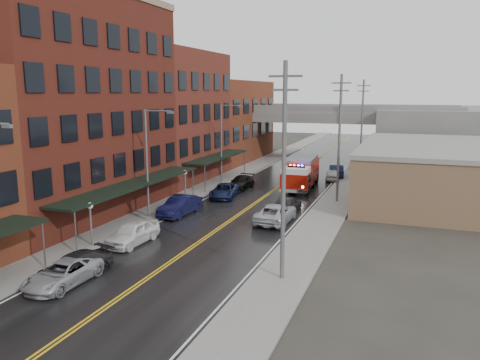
% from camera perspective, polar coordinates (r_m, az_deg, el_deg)
% --- Properties ---
extents(road, '(11.00, 160.00, 0.02)m').
position_cam_1_polar(road, '(42.61, 1.05, -3.42)').
color(road, black).
rests_on(road, ground).
extents(sidewalk_left, '(3.00, 160.00, 0.15)m').
position_cam_1_polar(sidewalk_left, '(45.45, -7.68, -2.53)').
color(sidewalk_left, slate).
rests_on(sidewalk_left, ground).
extents(sidewalk_right, '(3.00, 160.00, 0.15)m').
position_cam_1_polar(sidewalk_right, '(40.86, 10.79, -4.13)').
color(sidewalk_right, slate).
rests_on(sidewalk_right, ground).
extents(curb_left, '(0.30, 160.00, 0.15)m').
position_cam_1_polar(curb_left, '(44.72, -5.81, -2.71)').
color(curb_left, gray).
rests_on(curb_left, ground).
extents(curb_right, '(0.30, 160.00, 0.15)m').
position_cam_1_polar(curb_right, '(41.15, 8.52, -3.96)').
color(curb_right, gray).
rests_on(curb_right, ground).
extents(brick_building_b, '(9.00, 20.00, 18.00)m').
position_cam_1_polar(brick_building_b, '(41.83, -19.93, 8.15)').
color(brick_building_b, '#4D1D14').
rests_on(brick_building_b, ground).
extents(brick_building_c, '(9.00, 15.00, 15.00)m').
position_cam_1_polar(brick_building_c, '(56.42, -8.29, 7.64)').
color(brick_building_c, '#5A281B').
rests_on(brick_building_c, ground).
extents(brick_building_far, '(9.00, 20.00, 12.00)m').
position_cam_1_polar(brick_building_far, '(72.35, -1.61, 7.21)').
color(brick_building_far, brown).
rests_on(brick_building_far, ground).
extents(tan_building, '(14.00, 22.00, 5.00)m').
position_cam_1_polar(tan_building, '(49.73, 22.78, 0.72)').
color(tan_building, '#856147').
rests_on(tan_building, ground).
extents(right_far_block, '(18.00, 30.00, 8.00)m').
position_cam_1_polar(right_far_block, '(79.42, 23.47, 5.20)').
color(right_far_block, slate).
rests_on(right_far_block, ground).
extents(awning_1, '(2.60, 18.00, 3.09)m').
position_cam_1_polar(awning_1, '(39.04, -12.83, -0.51)').
color(awning_1, black).
rests_on(awning_1, ground).
extents(awning_2, '(2.60, 13.00, 3.09)m').
position_cam_1_polar(awning_2, '(54.33, -2.76, 2.84)').
color(awning_2, black).
rests_on(awning_2, ground).
extents(globe_lamp_1, '(0.44, 0.44, 3.12)m').
position_cam_1_polar(globe_lamp_1, '(33.02, -17.79, -4.00)').
color(globe_lamp_1, '#59595B').
rests_on(globe_lamp_1, ground).
extents(globe_lamp_2, '(0.44, 0.44, 3.12)m').
position_cam_1_polar(globe_lamp_2, '(44.58, -6.73, 0.17)').
color(globe_lamp_2, '#59595B').
rests_on(globe_lamp_2, ground).
extents(street_lamp_1, '(2.64, 0.22, 9.00)m').
position_cam_1_polar(street_lamp_1, '(39.02, -11.00, 2.82)').
color(street_lamp_1, '#59595B').
rests_on(street_lamp_1, ground).
extents(street_lamp_2, '(2.64, 0.22, 9.00)m').
position_cam_1_polar(street_lamp_2, '(53.26, -2.06, 5.07)').
color(street_lamp_2, '#59595B').
rests_on(street_lamp_2, ground).
extents(utility_pole_0, '(1.80, 0.24, 12.00)m').
position_cam_1_polar(utility_pole_0, '(25.20, 5.36, 1.30)').
color(utility_pole_0, '#59595B').
rests_on(utility_pole_0, ground).
extents(utility_pole_1, '(1.80, 0.24, 12.00)m').
position_cam_1_polar(utility_pole_1, '(44.68, 12.02, 5.21)').
color(utility_pole_1, '#59595B').
rests_on(utility_pole_1, ground).
extents(utility_pole_2, '(1.80, 0.24, 12.00)m').
position_cam_1_polar(utility_pole_2, '(64.48, 14.64, 6.71)').
color(utility_pole_2, '#59595B').
rests_on(utility_pole_2, ground).
extents(overpass, '(40.00, 10.00, 7.50)m').
position_cam_1_polar(overpass, '(72.46, 9.48, 7.06)').
color(overpass, slate).
rests_on(overpass, ground).
extents(fire_truck, '(3.97, 9.02, 3.24)m').
position_cam_1_polar(fire_truck, '(51.28, 7.43, 0.90)').
color(fire_truck, '#911106').
rests_on(fire_truck, ground).
extents(parked_car_left_2, '(2.29, 4.82, 1.33)m').
position_cam_1_polar(parked_car_left_2, '(27.69, -20.77, -10.61)').
color(parked_car_left_2, '#A2A4AA').
rests_on(parked_car_left_2, ground).
extents(parked_car_left_3, '(2.98, 5.01, 1.36)m').
position_cam_1_polar(parked_car_left_3, '(28.56, -19.55, -9.85)').
color(parked_car_left_3, black).
rests_on(parked_car_left_3, ground).
extents(parked_car_left_4, '(2.10, 4.75, 1.59)m').
position_cam_1_polar(parked_car_left_4, '(33.39, -12.95, -6.30)').
color(parked_car_left_4, white).
rests_on(parked_car_left_4, ground).
extents(parked_car_left_5, '(2.06, 5.09, 1.64)m').
position_cam_1_polar(parked_car_left_5, '(40.32, -7.33, -3.13)').
color(parked_car_left_5, black).
rests_on(parked_car_left_5, ground).
extents(parked_car_left_6, '(3.13, 5.30, 1.38)m').
position_cam_1_polar(parked_car_left_6, '(46.64, -1.93, -1.32)').
color(parked_car_left_6, '#111B43').
rests_on(parked_car_left_6, ground).
extents(parked_car_left_7, '(2.01, 4.82, 1.39)m').
position_cam_1_polar(parked_car_left_7, '(50.78, 0.10, -0.32)').
color(parked_car_left_7, black).
rests_on(parked_car_left_7, ground).
extents(parked_car_right_0, '(2.62, 5.57, 1.54)m').
position_cam_1_polar(parked_car_right_0, '(37.90, 4.34, -4.05)').
color(parked_car_right_0, '#B2B6BB').
rests_on(parked_car_right_0, ground).
extents(parked_car_right_1, '(1.99, 4.74, 1.37)m').
position_cam_1_polar(parked_car_right_1, '(41.26, 5.70, -2.98)').
color(parked_car_right_1, '#232325').
rests_on(parked_car_right_1, ground).
extents(parked_car_right_2, '(2.06, 4.16, 1.36)m').
position_cam_1_polar(parked_car_right_2, '(56.74, 11.26, 0.63)').
color(parked_car_right_2, '#BCBCBC').
rests_on(parked_car_right_2, ground).
extents(parked_car_right_3, '(2.53, 4.96, 1.56)m').
position_cam_1_polar(parked_car_right_3, '(59.08, 11.63, 1.10)').
color(parked_car_right_3, black).
rests_on(parked_car_right_3, ground).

